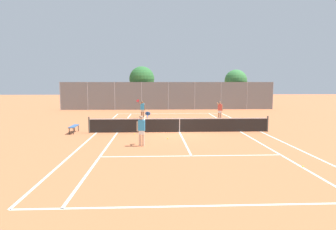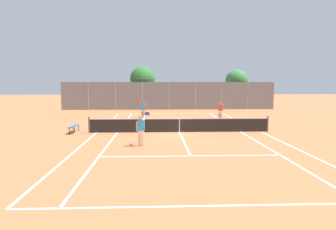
{
  "view_description": "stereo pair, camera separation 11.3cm",
  "coord_description": "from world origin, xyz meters",
  "px_view_note": "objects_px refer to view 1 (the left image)",
  "views": [
    {
      "loc": [
        -1.67,
        -19.62,
        3.34
      ],
      "look_at": [
        -0.7,
        1.5,
        1.0
      ],
      "focal_mm": 32.0,
      "sensor_mm": 36.0,
      "label": 1
    },
    {
      "loc": [
        -1.56,
        -19.62,
        3.34
      ],
      "look_at": [
        -0.7,
        1.5,
        1.0
      ],
      "focal_mm": 32.0,
      "sensor_mm": 36.0,
      "label": 2
    }
  ],
  "objects_px": {
    "player_far_right": "(220,109)",
    "loose_tennis_ball_0": "(115,122)",
    "tennis_net": "(180,125)",
    "tree_behind_left": "(142,80)",
    "loose_tennis_ball_3": "(135,134)",
    "player_far_left": "(142,108)",
    "player_near_side": "(142,129)",
    "courtside_bench": "(74,127)",
    "tree_behind_right": "(235,82)",
    "loose_tennis_ball_2": "(223,128)",
    "loose_tennis_ball_4": "(168,138)",
    "loose_tennis_ball_1": "(303,166)"
  },
  "relations": [
    {
      "from": "loose_tennis_ball_3",
      "to": "loose_tennis_ball_4",
      "type": "height_order",
      "value": "same"
    },
    {
      "from": "loose_tennis_ball_4",
      "to": "player_near_side",
      "type": "bearing_deg",
      "value": -127.73
    },
    {
      "from": "player_far_left",
      "to": "loose_tennis_ball_4",
      "type": "height_order",
      "value": "player_far_left"
    },
    {
      "from": "loose_tennis_ball_3",
      "to": "tree_behind_left",
      "type": "relative_size",
      "value": 0.01
    },
    {
      "from": "player_far_left",
      "to": "courtside_bench",
      "type": "height_order",
      "value": "player_far_left"
    },
    {
      "from": "player_far_right",
      "to": "tree_behind_left",
      "type": "distance_m",
      "value": 14.07
    },
    {
      "from": "player_far_right",
      "to": "loose_tennis_ball_0",
      "type": "relative_size",
      "value": 24.24
    },
    {
      "from": "tree_behind_right",
      "to": "courtside_bench",
      "type": "bearing_deg",
      "value": -129.8
    },
    {
      "from": "courtside_bench",
      "to": "tree_behind_right",
      "type": "relative_size",
      "value": 0.3
    },
    {
      "from": "loose_tennis_ball_0",
      "to": "loose_tennis_ball_3",
      "type": "relative_size",
      "value": 1.0
    },
    {
      "from": "tennis_net",
      "to": "courtside_bench",
      "type": "distance_m",
      "value": 6.98
    },
    {
      "from": "loose_tennis_ball_3",
      "to": "loose_tennis_ball_2",
      "type": "bearing_deg",
      "value": 18.18
    },
    {
      "from": "loose_tennis_ball_2",
      "to": "courtside_bench",
      "type": "relative_size",
      "value": 0.04
    },
    {
      "from": "loose_tennis_ball_3",
      "to": "courtside_bench",
      "type": "relative_size",
      "value": 0.04
    },
    {
      "from": "loose_tennis_ball_0",
      "to": "tennis_net",
      "type": "bearing_deg",
      "value": -44.85
    },
    {
      "from": "tree_behind_left",
      "to": "tree_behind_right",
      "type": "relative_size",
      "value": 1.07
    },
    {
      "from": "player_near_side",
      "to": "loose_tennis_ball_2",
      "type": "relative_size",
      "value": 26.88
    },
    {
      "from": "courtside_bench",
      "to": "tree_behind_left",
      "type": "bearing_deg",
      "value": 78.17
    },
    {
      "from": "loose_tennis_ball_3",
      "to": "courtside_bench",
      "type": "xyz_separation_m",
      "value": [
        -4.04,
        0.82,
        0.38
      ]
    },
    {
      "from": "loose_tennis_ball_4",
      "to": "tree_behind_left",
      "type": "xyz_separation_m",
      "value": [
        -2.29,
        20.58,
        3.58
      ]
    },
    {
      "from": "player_near_side",
      "to": "tree_behind_left",
      "type": "height_order",
      "value": "tree_behind_left"
    },
    {
      "from": "player_far_left",
      "to": "loose_tennis_ball_3",
      "type": "xyz_separation_m",
      "value": [
        -0.18,
        -8.42,
        -0.89
      ]
    },
    {
      "from": "tree_behind_left",
      "to": "courtside_bench",
      "type": "bearing_deg",
      "value": -101.83
    },
    {
      "from": "tennis_net",
      "to": "loose_tennis_ball_1",
      "type": "bearing_deg",
      "value": -63.69
    },
    {
      "from": "player_near_side",
      "to": "courtside_bench",
      "type": "height_order",
      "value": "player_near_side"
    },
    {
      "from": "loose_tennis_ball_2",
      "to": "player_near_side",
      "type": "bearing_deg",
      "value": -135.29
    },
    {
      "from": "player_far_right",
      "to": "courtside_bench",
      "type": "bearing_deg",
      "value": -150.0
    },
    {
      "from": "tennis_net",
      "to": "loose_tennis_ball_3",
      "type": "xyz_separation_m",
      "value": [
        -2.94,
        -0.68,
        -0.48
      ]
    },
    {
      "from": "player_near_side",
      "to": "loose_tennis_ball_3",
      "type": "bearing_deg",
      "value": 99.88
    },
    {
      "from": "player_far_left",
      "to": "player_near_side",
      "type": "bearing_deg",
      "value": -87.95
    },
    {
      "from": "loose_tennis_ball_2",
      "to": "loose_tennis_ball_4",
      "type": "bearing_deg",
      "value": -138.48
    },
    {
      "from": "player_far_left",
      "to": "courtside_bench",
      "type": "distance_m",
      "value": 8.71
    },
    {
      "from": "loose_tennis_ball_2",
      "to": "tree_behind_right",
      "type": "xyz_separation_m",
      "value": [
        5.6,
        17.79,
        3.36
      ]
    },
    {
      "from": "player_near_side",
      "to": "loose_tennis_ball_3",
      "type": "height_order",
      "value": "player_near_side"
    },
    {
      "from": "player_far_right",
      "to": "loose_tennis_ball_3",
      "type": "height_order",
      "value": "player_far_right"
    },
    {
      "from": "loose_tennis_ball_1",
      "to": "player_far_left",
      "type": "bearing_deg",
      "value": 113.19
    },
    {
      "from": "loose_tennis_ball_4",
      "to": "courtside_bench",
      "type": "xyz_separation_m",
      "value": [
        -6.08,
        2.46,
        0.38
      ]
    },
    {
      "from": "loose_tennis_ball_2",
      "to": "tree_behind_left",
      "type": "height_order",
      "value": "tree_behind_left"
    },
    {
      "from": "tree_behind_right",
      "to": "loose_tennis_ball_2",
      "type": "bearing_deg",
      "value": -107.47
    },
    {
      "from": "tennis_net",
      "to": "loose_tennis_ball_0",
      "type": "distance_m",
      "value": 6.99
    },
    {
      "from": "player_near_side",
      "to": "player_far_left",
      "type": "distance_m",
      "value": 11.93
    },
    {
      "from": "player_far_right",
      "to": "loose_tennis_ball_0",
      "type": "bearing_deg",
      "value": -169.72
    },
    {
      "from": "loose_tennis_ball_4",
      "to": "tree_behind_right",
      "type": "distance_m",
      "value": 23.83
    },
    {
      "from": "tennis_net",
      "to": "tree_behind_left",
      "type": "height_order",
      "value": "tree_behind_left"
    },
    {
      "from": "loose_tennis_ball_0",
      "to": "loose_tennis_ball_2",
      "type": "xyz_separation_m",
      "value": [
        8.21,
        -3.55,
        0.0
      ]
    },
    {
      "from": "loose_tennis_ball_0",
      "to": "player_near_side",
      "type": "bearing_deg",
      "value": -74.0
    },
    {
      "from": "tennis_net",
      "to": "tree_behind_right",
      "type": "relative_size",
      "value": 2.43
    },
    {
      "from": "tree_behind_left",
      "to": "player_far_right",
      "type": "bearing_deg",
      "value": -57.92
    },
    {
      "from": "player_near_side",
      "to": "tree_behind_right",
      "type": "relative_size",
      "value": 0.36
    },
    {
      "from": "loose_tennis_ball_0",
      "to": "loose_tennis_ball_4",
      "type": "relative_size",
      "value": 1.0
    }
  ]
}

